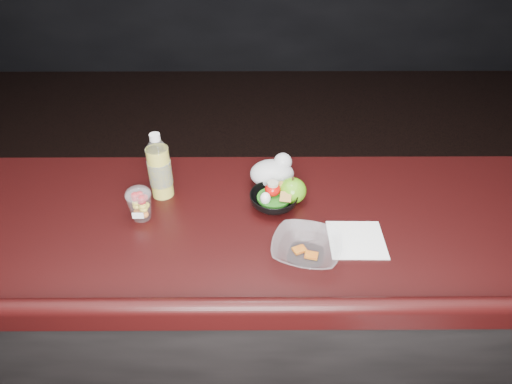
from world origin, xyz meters
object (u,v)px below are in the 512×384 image
Objects in this scene: green_apple at (292,191)px; snack_bowl at (273,199)px; lemonade_bottle at (160,170)px; takeout_bowl at (306,248)px; fruit_cup at (140,203)px.

snack_bowl is (-0.06, -0.03, -0.01)m from green_apple.
lemonade_bottle is 0.53m from takeout_bowl.
lemonade_bottle is 1.23× the size of snack_bowl.
green_apple is 0.07m from snack_bowl.
snack_bowl is 0.78× the size of takeout_bowl.
snack_bowl is 0.23m from takeout_bowl.
lemonade_bottle is 0.43m from green_apple.
lemonade_bottle is at bearing 169.77° from snack_bowl.
fruit_cup is (-0.05, -0.12, -0.04)m from lemonade_bottle.
lemonade_bottle is at bearing 147.41° from takeout_bowl.
snack_bowl is (0.41, 0.05, -0.03)m from fruit_cup.
fruit_cup is at bearing -111.23° from lemonade_bottle.
takeout_bowl is (0.49, -0.16, -0.03)m from fruit_cup.
green_apple is at bearing 23.28° from snack_bowl.
green_apple reaches higher than takeout_bowl.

